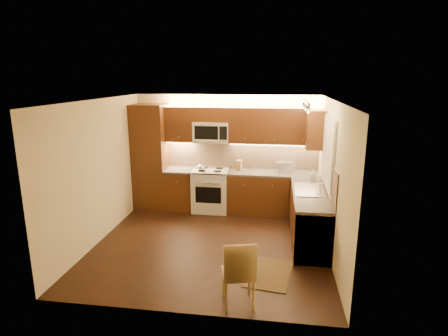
% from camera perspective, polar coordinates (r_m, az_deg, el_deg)
% --- Properties ---
extents(floor, '(4.00, 4.00, 0.01)m').
position_cam_1_polar(floor, '(6.68, -1.98, -11.57)').
color(floor, black).
rests_on(floor, ground).
extents(ceiling, '(4.00, 4.00, 0.01)m').
position_cam_1_polar(ceiling, '(6.04, -2.19, 10.37)').
color(ceiling, beige).
rests_on(ceiling, ground).
extents(wall_back, '(4.00, 0.01, 2.50)m').
position_cam_1_polar(wall_back, '(8.17, 0.40, 2.46)').
color(wall_back, beige).
rests_on(wall_back, ground).
extents(wall_front, '(4.00, 0.01, 2.50)m').
position_cam_1_polar(wall_front, '(4.39, -6.75, -7.90)').
color(wall_front, beige).
rests_on(wall_front, ground).
extents(wall_left, '(0.01, 4.00, 2.50)m').
position_cam_1_polar(wall_left, '(6.88, -18.71, -0.48)').
color(wall_left, beige).
rests_on(wall_left, ground).
extents(wall_right, '(0.01, 4.00, 2.50)m').
position_cam_1_polar(wall_right, '(6.22, 16.39, -1.79)').
color(wall_right, beige).
rests_on(wall_right, ground).
extents(pantry, '(0.70, 0.60, 2.30)m').
position_cam_1_polar(pantry, '(8.28, -11.27, 1.65)').
color(pantry, '#3F1C0D').
rests_on(pantry, floor).
extents(base_cab_back_left, '(0.62, 0.60, 0.86)m').
position_cam_1_polar(base_cab_back_left, '(8.27, -6.71, -3.34)').
color(base_cab_back_left, '#3F1C0D').
rests_on(base_cab_back_left, floor).
extents(counter_back_left, '(0.62, 0.60, 0.04)m').
position_cam_1_polar(counter_back_left, '(8.15, -6.80, -0.32)').
color(counter_back_left, '#393634').
rests_on(counter_back_left, base_cab_back_left).
extents(base_cab_back_right, '(1.92, 0.60, 0.86)m').
position_cam_1_polar(base_cab_back_right, '(8.01, 7.51, -3.95)').
color(base_cab_back_right, '#3F1C0D').
rests_on(base_cab_back_right, floor).
extents(counter_back_right, '(1.92, 0.60, 0.04)m').
position_cam_1_polar(counter_back_right, '(7.89, 7.61, -0.84)').
color(counter_back_right, '#393634').
rests_on(counter_back_right, base_cab_back_right).
extents(base_cab_right, '(0.60, 2.00, 0.86)m').
position_cam_1_polar(base_cab_right, '(6.81, 12.94, -7.46)').
color(base_cab_right, '#3F1C0D').
rests_on(base_cab_right, floor).
extents(counter_right, '(0.60, 2.00, 0.04)m').
position_cam_1_polar(counter_right, '(6.67, 13.15, -3.85)').
color(counter_right, '#393634').
rests_on(counter_right, base_cab_right).
extents(dishwasher, '(0.58, 0.60, 0.84)m').
position_cam_1_polar(dishwasher, '(6.17, 13.45, -9.81)').
color(dishwasher, silver).
rests_on(dishwasher, floor).
extents(backsplash_back, '(3.30, 0.02, 0.60)m').
position_cam_1_polar(backsplash_back, '(8.13, 2.84, 2.03)').
color(backsplash_back, tan).
rests_on(backsplash_back, wall_back).
extents(backsplash_right, '(0.02, 2.00, 0.60)m').
position_cam_1_polar(backsplash_right, '(6.61, 15.80, -1.28)').
color(backsplash_right, tan).
rests_on(backsplash_right, wall_right).
extents(upper_cab_back_left, '(0.62, 0.35, 0.75)m').
position_cam_1_polar(upper_cab_back_left, '(8.09, -6.77, 6.74)').
color(upper_cab_back_left, '#3F1C0D').
rests_on(upper_cab_back_left, wall_back).
extents(upper_cab_back_right, '(1.92, 0.35, 0.75)m').
position_cam_1_polar(upper_cab_back_right, '(7.82, 7.86, 6.46)').
color(upper_cab_back_right, '#3F1C0D').
rests_on(upper_cab_back_right, wall_back).
extents(upper_cab_bridge, '(0.76, 0.35, 0.31)m').
position_cam_1_polar(upper_cab_bridge, '(7.92, -1.94, 8.28)').
color(upper_cab_bridge, '#3F1C0D').
rests_on(upper_cab_bridge, wall_back).
extents(upper_cab_right_corner, '(0.35, 0.50, 0.75)m').
position_cam_1_polar(upper_cab_right_corner, '(7.44, 13.91, 5.80)').
color(upper_cab_right_corner, '#3F1C0D').
rests_on(upper_cab_right_corner, wall_right).
extents(stove, '(0.76, 0.65, 0.92)m').
position_cam_1_polar(stove, '(8.10, -2.03, -3.42)').
color(stove, silver).
rests_on(stove, floor).
extents(microwave, '(0.76, 0.38, 0.44)m').
position_cam_1_polar(microwave, '(7.95, -1.93, 5.58)').
color(microwave, silver).
rests_on(microwave, wall_back).
extents(window_frame, '(0.03, 1.44, 1.24)m').
position_cam_1_polar(window_frame, '(6.67, 15.83, 2.38)').
color(window_frame, silver).
rests_on(window_frame, wall_right).
extents(window_blinds, '(0.02, 1.36, 1.16)m').
position_cam_1_polar(window_blinds, '(6.66, 15.66, 2.39)').
color(window_blinds, silver).
rests_on(window_blinds, wall_right).
extents(sink, '(0.52, 0.86, 0.15)m').
position_cam_1_polar(sink, '(6.78, 13.09, -2.70)').
color(sink, silver).
rests_on(sink, counter_right).
extents(faucet, '(0.20, 0.04, 0.30)m').
position_cam_1_polar(faucet, '(6.78, 14.64, -2.14)').
color(faucet, silver).
rests_on(faucet, counter_right).
extents(track_light_bar, '(0.04, 1.20, 0.03)m').
position_cam_1_polar(track_light_bar, '(6.36, 12.58, 9.87)').
color(track_light_bar, silver).
rests_on(track_light_bar, ceiling).
extents(kettle, '(0.17, 0.17, 0.19)m').
position_cam_1_polar(kettle, '(7.86, -3.55, 0.21)').
color(kettle, silver).
rests_on(kettle, stove).
extents(toaster_oven, '(0.42, 0.36, 0.22)m').
position_cam_1_polar(toaster_oven, '(7.95, 9.37, 0.18)').
color(toaster_oven, silver).
rests_on(toaster_oven, counter_back_right).
extents(knife_block, '(0.11, 0.17, 0.22)m').
position_cam_1_polar(knife_block, '(7.98, 2.32, 0.42)').
color(knife_block, '#AA804C').
rests_on(knife_block, counter_back_right).
extents(spice_jar_a, '(0.06, 0.06, 0.09)m').
position_cam_1_polar(spice_jar_a, '(8.10, 2.73, 0.14)').
color(spice_jar_a, silver).
rests_on(spice_jar_a, counter_back_right).
extents(spice_jar_b, '(0.06, 0.06, 0.09)m').
position_cam_1_polar(spice_jar_b, '(8.12, 3.98, 0.17)').
color(spice_jar_b, brown).
rests_on(spice_jar_b, counter_back_right).
extents(spice_jar_c, '(0.05, 0.05, 0.09)m').
position_cam_1_polar(spice_jar_c, '(8.06, 4.71, 0.04)').
color(spice_jar_c, silver).
rests_on(spice_jar_c, counter_back_right).
extents(spice_jar_d, '(0.06, 0.06, 0.09)m').
position_cam_1_polar(spice_jar_d, '(8.16, 1.32, 0.24)').
color(spice_jar_d, olive).
rests_on(spice_jar_d, counter_back_right).
extents(soap_bottle, '(0.11, 0.11, 0.21)m').
position_cam_1_polar(soap_bottle, '(7.43, 13.56, -1.04)').
color(soap_bottle, silver).
rests_on(soap_bottle, counter_right).
extents(rug, '(0.76, 1.02, 0.01)m').
position_cam_1_polar(rug, '(5.79, 6.94, -15.86)').
color(rug, black).
rests_on(rug, floor).
extents(dining_chair, '(0.49, 0.49, 0.92)m').
position_cam_1_polar(dining_chair, '(4.89, 2.21, -15.69)').
color(dining_chair, '#AA804C').
rests_on(dining_chair, floor).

